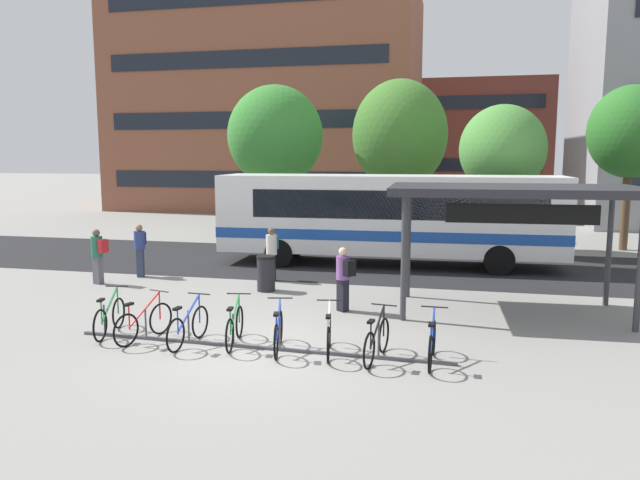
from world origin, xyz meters
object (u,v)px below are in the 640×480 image
Objects in this scene: parked_bicycle_green_0 at (110,318)px; parked_bicycle_black_6 at (377,341)px; city_bus at (387,216)px; parked_bicycle_white_5 at (329,336)px; commuter_navy_pack_3 at (140,246)px; trash_bin at (266,273)px; street_tree_2 at (503,150)px; parked_bicycle_blue_4 at (278,333)px; commuter_teal_pack_2 at (272,250)px; transit_shelter at (514,194)px; street_tree_1 at (400,135)px; parked_bicycle_red_1 at (144,323)px; parked_bicycle_green_3 at (235,327)px; commuter_red_pack_1 at (98,253)px; street_tree_0 at (631,132)px; parked_bicycle_blue_2 at (188,327)px; street_tree_3 at (275,136)px; parked_bicycle_blue_7 at (432,344)px; commuter_black_pack_0 at (344,275)px.

parked_bicycle_green_0 and parked_bicycle_black_6 have the same top height.
city_bus reaches higher than parked_bicycle_black_6.
commuter_navy_pack_3 is at bearing 40.16° from parked_bicycle_white_5.
trash_bin is 12.00m from street_tree_2.
trash_bin is (-1.93, 5.14, 0.13)m from parked_bicycle_blue_4.
commuter_teal_pack_2 is (-2.19, 6.54, 0.58)m from parked_bicycle_blue_4.
transit_shelter reaches higher than parked_bicycle_green_0.
parked_bicycle_green_0 is at bearing -158.09° from transit_shelter.
street_tree_1 is (2.78, 11.72, 3.90)m from commuter_teal_pack_2.
parked_bicycle_red_1 is 4.02m from parked_bicycle_white_5.
parked_bicycle_blue_4 is at bearing -69.39° from trash_bin.
street_tree_2 reaches higher than city_bus.
parked_bicycle_green_3 is 7.81m from commuter_red_pack_1.
parked_bicycle_white_5 is (1.03, 0.05, 0.00)m from parked_bicycle_blue_4.
street_tree_0 is at bearing -44.86° from parked_bicycle_blue_4.
commuter_teal_pack_2 is 4.36m from commuter_navy_pack_3.
commuter_teal_pack_2 reaches higher than parked_bicycle_blue_2.
parked_bicycle_black_6 is at bearing -104.66° from parked_bicycle_green_3.
street_tree_1 is (-9.57, 2.56, 0.04)m from street_tree_0.
street_tree_1 is 6.12m from street_tree_2.
street_tree_3 is (-6.26, 6.95, 3.05)m from city_bus.
street_tree_0 is at bearing -25.17° from parked_bicycle_red_1.
commuter_navy_pack_3 is 0.25× the size of street_tree_0.
trash_bin reaches higher than parked_bicycle_blue_4.
trash_bin is (4.61, -1.08, -0.47)m from commuter_navy_pack_3.
street_tree_1 reaches higher than commuter_teal_pack_2.
street_tree_3 reaches higher than parked_bicycle_blue_4.
commuter_navy_pack_3 is (-5.55, 6.04, 0.60)m from parked_bicycle_green_3.
city_bus is 1.98× the size of transit_shelter.
street_tree_0 reaches higher than parked_bicycle_black_6.
transit_shelter reaches higher than parked_bicycle_red_1.
commuter_teal_pack_2 is 1.49m from trash_bin.
parked_bicycle_red_1 is 0.99× the size of parked_bicycle_white_5.
street_tree_2 reaches higher than parked_bicycle_red_1.
commuter_navy_pack_3 is at bearing 57.95° from parked_bicycle_blue_7.
commuter_red_pack_1 is (-8.18, -5.19, -0.80)m from city_bus.
street_tree_2 is at bearing -163.37° from street_tree_0.
commuter_navy_pack_3 reaches higher than parked_bicycle_white_5.
parked_bicycle_green_0 is 1.00× the size of commuter_navy_pack_3.
street_tree_1 is at bearing -50.47° from commuter_black_pack_0.
commuter_red_pack_1 reaches higher than parked_bicycle_blue_4.
street_tree_0 is (12.35, 9.15, 3.86)m from commuter_teal_pack_2.
commuter_teal_pack_2 reaches higher than parked_bicycle_black_6.
transit_shelter is 0.81× the size of street_tree_1.
street_tree_3 is (1.92, 12.14, 3.85)m from commuter_red_pack_1.
parked_bicycle_white_5 is (2.02, -0.13, 0.00)m from parked_bicycle_green_3.
street_tree_2 is (0.33, 10.01, 1.15)m from transit_shelter.
street_tree_2 is (7.29, 7.64, 3.15)m from commuter_teal_pack_2.
parked_bicycle_blue_2 is at bearing 151.08° from commuter_red_pack_1.
city_bus is 6.77m from commuter_black_pack_0.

